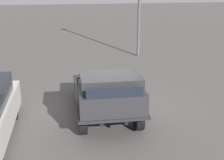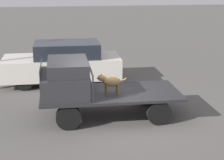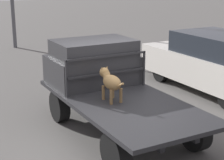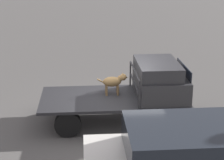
% 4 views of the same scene
% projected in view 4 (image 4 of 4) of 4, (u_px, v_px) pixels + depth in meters
% --- Properties ---
extents(ground_plane, '(80.00, 80.00, 0.00)m').
position_uv_depth(ground_plane, '(113.00, 121.00, 10.86)').
color(ground_plane, '#514F4C').
extents(flatbed_truck, '(4.11, 2.00, 0.76)m').
position_uv_depth(flatbed_truck, '(113.00, 103.00, 10.68)').
color(flatbed_truck, black).
rests_on(flatbed_truck, ground).
extents(truck_cab, '(1.34, 1.88, 1.01)m').
position_uv_depth(truck_cab, '(159.00, 80.00, 10.56)').
color(truck_cab, '#28282B').
rests_on(truck_cab, flatbed_truck).
extents(truck_headboard, '(0.04, 1.88, 0.78)m').
position_uv_depth(truck_headboard, '(134.00, 79.00, 10.49)').
color(truck_headboard, '#232326').
rests_on(truck_headboard, flatbed_truck).
extents(dog, '(0.89, 0.29, 0.64)m').
position_uv_depth(dog, '(114.00, 81.00, 10.71)').
color(dog, brown).
rests_on(dog, flatbed_truck).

